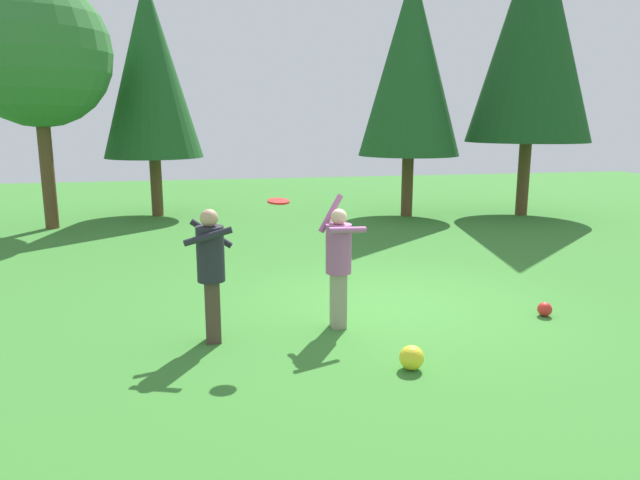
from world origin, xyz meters
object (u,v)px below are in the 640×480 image
(frisbee, at_px, (278,201))
(tree_left, at_px, (150,69))
(tree_far_right, at_px, (534,30))
(tree_far_left, at_px, (36,54))
(ball_blue, at_px, (341,273))
(person_thrower, at_px, (339,258))
(ball_yellow, at_px, (412,358))
(ball_red, at_px, (545,309))
(person_catcher, at_px, (211,264))
(tree_right, at_px, (411,64))

(frisbee, bearing_deg, tree_left, 101.55)
(frisbee, xyz_separation_m, tree_left, (-2.15, 10.50, 2.37))
(tree_far_right, relative_size, tree_far_left, 1.35)
(tree_left, bearing_deg, ball_blue, -65.58)
(person_thrower, relative_size, ball_yellow, 6.40)
(person_thrower, xyz_separation_m, ball_blue, (0.62, 2.32, -0.85))
(ball_blue, distance_m, ball_red, 3.43)
(ball_red, bearing_deg, tree_left, 119.77)
(tree_far_left, bearing_deg, tree_far_right, -2.15)
(person_catcher, height_order, ball_yellow, person_catcher)
(ball_yellow, relative_size, ball_blue, 1.30)
(frisbee, distance_m, tree_right, 10.56)
(person_thrower, height_order, tree_far_left, tree_far_left)
(tree_left, bearing_deg, ball_red, -60.23)
(person_catcher, bearing_deg, ball_red, 6.71)
(ball_blue, height_order, tree_left, tree_left)
(person_catcher, xyz_separation_m, ball_blue, (2.27, 2.50, -0.89))
(person_catcher, distance_m, frisbee, 1.14)
(frisbee, height_order, tree_left, tree_left)
(person_thrower, height_order, ball_red, person_thrower)
(person_thrower, bearing_deg, tree_far_right, -151.46)
(ball_blue, relative_size, tree_far_left, 0.03)
(frisbee, xyz_separation_m, tree_right, (4.98, 8.96, 2.51))
(ball_yellow, relative_size, tree_left, 0.04)
(person_thrower, bearing_deg, tree_right, -134.32)
(frisbee, relative_size, ball_red, 1.60)
(person_catcher, height_order, ball_red, person_catcher)
(tree_left, bearing_deg, frisbee, -78.45)
(person_thrower, xyz_separation_m, ball_yellow, (0.48, -1.49, -0.82))
(person_catcher, xyz_separation_m, tree_far_left, (-3.86, 8.85, 3.33))
(ball_yellow, height_order, ball_red, ball_yellow)
(tree_far_right, bearing_deg, tree_right, 171.47)
(person_thrower, bearing_deg, ball_red, 157.93)
(person_thrower, relative_size, ball_blue, 8.35)
(person_catcher, relative_size, ball_red, 8.27)
(tree_left, xyz_separation_m, tree_far_left, (-2.55, -1.56, 0.20))
(tree_left, distance_m, tree_far_right, 10.77)
(tree_right, bearing_deg, ball_yellow, -109.88)
(person_thrower, distance_m, person_catcher, 1.67)
(tree_far_left, bearing_deg, tree_right, 0.12)
(ball_red, xyz_separation_m, tree_right, (1.18, 8.86, 4.18))
(person_catcher, relative_size, ball_yellow, 6.07)
(person_catcher, height_order, tree_far_left, tree_far_left)
(ball_red, xyz_separation_m, tree_left, (-5.95, 10.40, 4.03))
(ball_red, distance_m, tree_far_left, 12.97)
(tree_far_left, distance_m, tree_right, 9.68)
(person_thrower, relative_size, person_catcher, 1.05)
(person_thrower, xyz_separation_m, frisbee, (-0.82, -0.28, 0.81))
(tree_left, bearing_deg, tree_far_left, -148.56)
(tree_left, xyz_separation_m, tree_far_right, (10.52, -2.05, 1.07))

